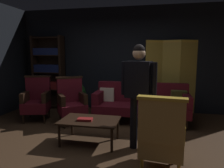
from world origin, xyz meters
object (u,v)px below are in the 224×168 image
object	(u,v)px
armchair_wing_right	(72,102)
armchair_wing_left	(37,99)
bookshelf	(49,71)
book_red_leather	(85,119)
velvet_couch	(141,102)
standing_figure	(138,87)
potted_plant	(77,95)
folding_screen	(171,76)
coffee_table	(90,122)
armchair_gilt_accent	(162,135)

from	to	relation	value
armchair_wing_right	armchair_wing_left	bearing A→B (deg)	177.09
bookshelf	book_red_leather	world-z (taller)	bookshelf
velvet_couch	standing_figure	xyz separation A→B (m)	(0.04, -1.44, 0.57)
potted_plant	armchair_wing_left	bearing A→B (deg)	-127.94
velvet_couch	folding_screen	bearing A→B (deg)	50.36
coffee_table	velvet_couch	bearing A→B (deg)	60.14
armchair_gilt_accent	standing_figure	bearing A→B (deg)	122.26
bookshelf	armchair_wing_left	xyz separation A→B (m)	(0.29, -1.14, -0.58)
bookshelf	book_red_leather	distance (m)	2.93
bookshelf	potted_plant	bearing A→B (deg)	-16.55
book_red_leather	coffee_table	bearing A→B (deg)	44.51
potted_plant	bookshelf	bearing A→B (deg)	163.45
armchair_gilt_accent	book_red_leather	world-z (taller)	armchair_gilt_accent
armchair_wing_right	standing_figure	size ratio (longest dim) A/B	0.61
armchair_wing_right	book_red_leather	xyz separation A→B (m)	(0.67, -1.00, -0.05)
bookshelf	armchair_wing_left	size ratio (longest dim) A/B	1.97
velvet_couch	book_red_leather	bearing A→B (deg)	-120.69
velvet_couch	coffee_table	distance (m)	1.59
velvet_couch	book_red_leather	world-z (taller)	velvet_couch
folding_screen	velvet_couch	world-z (taller)	folding_screen
folding_screen	standing_figure	bearing A→B (deg)	-105.79
folding_screen	potted_plant	bearing A→B (deg)	-171.35
folding_screen	coffee_table	bearing A→B (deg)	-123.80
armchair_wing_right	book_red_leather	size ratio (longest dim) A/B	4.14
velvet_couch	armchair_wing_right	world-z (taller)	armchair_wing_right
potted_plant	coffee_table	bearing A→B (deg)	-62.62
standing_figure	coffee_table	bearing A→B (deg)	176.00
coffee_table	potted_plant	xyz separation A→B (m)	(-0.95, 1.84, 0.07)
armchair_wing_left	armchair_gilt_accent	bearing A→B (deg)	-29.85
folding_screen	coffee_table	distance (m)	2.73
bookshelf	potted_plant	world-z (taller)	bookshelf
coffee_table	armchair_wing_right	world-z (taller)	armchair_wing_right
coffee_table	potted_plant	world-z (taller)	potted_plant
armchair_gilt_accent	velvet_couch	bearing A→B (deg)	101.52
velvet_couch	coffee_table	size ratio (longest dim) A/B	2.12
standing_figure	book_red_leather	size ratio (longest dim) A/B	6.77
bookshelf	armchair_wing_right	size ratio (longest dim) A/B	1.97
velvet_couch	potted_plant	bearing A→B (deg)	165.28
folding_screen	armchair_gilt_accent	size ratio (longest dim) A/B	1.83
folding_screen	bookshelf	xyz separation A→B (m)	(-3.39, -0.09, 0.08)
book_red_leather	armchair_wing_left	bearing A→B (deg)	146.14
folding_screen	bookshelf	bearing A→B (deg)	-178.54
folding_screen	standing_figure	xyz separation A→B (m)	(-0.64, -2.27, 0.04)
coffee_table	armchair_gilt_accent	world-z (taller)	armchair_gilt_accent
bookshelf	armchair_gilt_accent	world-z (taller)	bookshelf
armchair_gilt_accent	armchair_wing_right	xyz separation A→B (m)	(-1.93, 1.58, 0.00)
armchair_wing_left	armchair_wing_right	xyz separation A→B (m)	(0.89, -0.05, 0.00)
potted_plant	armchair_gilt_accent	bearing A→B (deg)	-48.97
folding_screen	armchair_wing_left	world-z (taller)	folding_screen
bookshelf	velvet_couch	size ratio (longest dim) A/B	0.97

